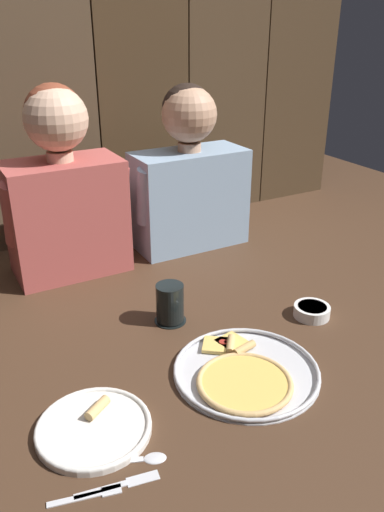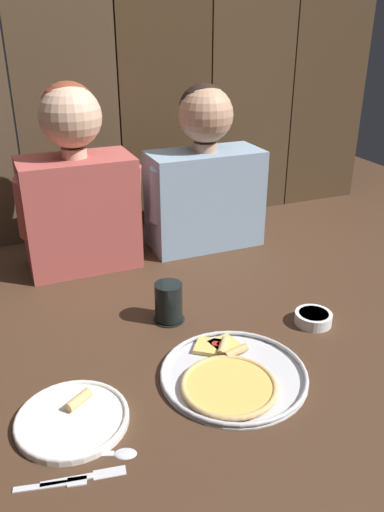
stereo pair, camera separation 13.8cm
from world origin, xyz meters
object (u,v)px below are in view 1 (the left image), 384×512
(dinner_plate, at_px, (94,427))
(drinking_glass, at_px, (170,304))
(diner_right, at_px, (189,174))
(pizza_tray, at_px, (245,373))
(dipping_bowl, at_px, (312,311))
(diner_left, at_px, (64,189))

(dinner_plate, xyz_separation_m, drinking_glass, (0.32, 0.30, 0.05))
(diner_right, bearing_deg, drinking_glass, -124.37)
(pizza_tray, height_order, drinking_glass, drinking_glass)
(drinking_glass, height_order, dipping_bowl, drinking_glass)
(dinner_plate, relative_size, dipping_bowl, 2.34)
(dipping_bowl, xyz_separation_m, diner_right, (-0.06, 0.61, 0.25))
(diner_left, height_order, diner_right, diner_left)
(diner_right, bearing_deg, pizza_tray, -109.22)
(diner_left, bearing_deg, drinking_glass, -72.23)
(pizza_tray, distance_m, diner_right, 0.83)
(dipping_bowl, bearing_deg, diner_left, 129.27)
(pizza_tray, distance_m, dinner_plate, 0.37)
(pizza_tray, xyz_separation_m, dinner_plate, (-0.37, 0.01, -0.00))
(dipping_bowl, relative_size, diner_left, 0.17)
(dipping_bowl, height_order, diner_right, diner_right)
(pizza_tray, relative_size, dipping_bowl, 3.42)
(dipping_bowl, distance_m, diner_left, 0.84)
(dipping_bowl, distance_m, diner_right, 0.66)
(drinking_glass, distance_m, dipping_bowl, 0.40)
(pizza_tray, height_order, diner_right, diner_right)
(dinner_plate, relative_size, drinking_glass, 2.11)
(drinking_glass, xyz_separation_m, dipping_bowl, (0.36, -0.17, -0.04))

